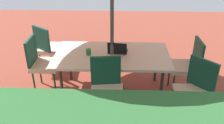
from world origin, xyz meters
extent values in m
cube|color=brown|center=(0.00, 0.00, -0.01)|extent=(10.00, 10.00, 0.02)
cube|color=silver|center=(0.00, 0.00, 0.71)|extent=(1.90, 1.04, 0.04)
cylinder|color=#333333|center=(-0.80, -0.37, 0.34)|extent=(0.05, 0.05, 0.69)
cylinder|color=#333333|center=(0.80, -0.37, 0.34)|extent=(0.05, 0.05, 0.69)
cylinder|color=#333333|center=(-0.80, 0.37, 0.34)|extent=(0.05, 0.05, 0.69)
cylinder|color=#333333|center=(0.80, 0.37, 0.34)|extent=(0.05, 0.05, 0.69)
cylinder|color=#4C4C4C|center=(0.00, 0.00, 1.20)|extent=(0.06, 0.06, 2.41)
cylinder|color=black|center=(0.00, 0.00, 0.03)|extent=(0.44, 0.44, 0.06)
cube|color=beige|center=(-1.22, -0.04, 0.49)|extent=(0.46, 0.46, 0.08)
cube|color=#144738|center=(-1.43, -0.04, 0.76)|extent=(0.05, 0.44, 0.45)
cylinder|color=#144738|center=(-1.03, -0.21, 0.23)|extent=(0.03, 0.03, 0.45)
cylinder|color=#144738|center=(-1.04, 0.15, 0.23)|extent=(0.03, 0.03, 0.45)
cylinder|color=#144738|center=(-1.39, -0.22, 0.23)|extent=(0.03, 0.03, 0.45)
cylinder|color=#144738|center=(-1.40, 0.14, 0.23)|extent=(0.03, 0.03, 0.45)
cube|color=beige|center=(-1.16, 0.78, 0.49)|extent=(0.46, 0.46, 0.08)
cube|color=#144738|center=(-1.31, 0.63, 0.76)|extent=(0.33, 0.35, 0.45)
cylinder|color=#144738|center=(-0.90, 0.77, 0.23)|extent=(0.03, 0.03, 0.45)
cylinder|color=#144738|center=(-1.15, 1.03, 0.23)|extent=(0.03, 0.03, 0.45)
cylinder|color=#144738|center=(-1.16, 0.52, 0.23)|extent=(0.03, 0.03, 0.45)
cylinder|color=#144738|center=(-1.41, 0.78, 0.23)|extent=(0.03, 0.03, 0.45)
cube|color=beige|center=(0.05, 0.80, 0.49)|extent=(0.46, 0.46, 0.08)
cube|color=#144738|center=(0.07, 0.59, 0.76)|extent=(0.44, 0.09, 0.45)
cylinder|color=#144738|center=(0.21, 1.00, 0.23)|extent=(0.03, 0.03, 0.45)
cylinder|color=#144738|center=(-0.15, 0.96, 0.23)|extent=(0.03, 0.03, 0.45)
cylinder|color=#144738|center=(0.25, 0.64, 0.23)|extent=(0.03, 0.03, 0.45)
cylinder|color=#144738|center=(-0.11, 0.60, 0.23)|extent=(0.03, 0.03, 0.45)
cube|color=beige|center=(1.15, -0.03, 0.49)|extent=(0.46, 0.46, 0.08)
cube|color=#144738|center=(1.36, -0.03, 0.76)|extent=(0.04, 0.44, 0.45)
cylinder|color=#144738|center=(0.98, 0.15, 0.23)|extent=(0.03, 0.03, 0.45)
cylinder|color=#144738|center=(0.97, -0.21, 0.23)|extent=(0.03, 0.03, 0.45)
cylinder|color=#144738|center=(1.34, 0.15, 0.23)|extent=(0.03, 0.03, 0.45)
cylinder|color=#144738|center=(1.33, -0.21, 0.23)|extent=(0.03, 0.03, 0.45)
cube|color=beige|center=(1.21, -0.72, 0.49)|extent=(0.46, 0.46, 0.08)
cube|color=#144738|center=(1.34, -0.55, 0.76)|extent=(0.37, 0.29, 0.45)
cylinder|color=#144738|center=(0.96, -0.76, 0.23)|extent=(0.03, 0.03, 0.45)
cylinder|color=#144738|center=(1.25, -0.97, 0.23)|extent=(0.03, 0.03, 0.45)
cylinder|color=#144738|center=(1.18, -0.47, 0.23)|extent=(0.03, 0.03, 0.45)
cylinder|color=#144738|center=(1.47, -0.68, 0.23)|extent=(0.03, 0.03, 0.45)
cube|color=#2D2D33|center=(-0.10, -0.10, 0.74)|extent=(0.34, 0.26, 0.02)
cube|color=black|center=(-0.08, 0.01, 0.84)|extent=(0.32, 0.09, 0.20)
cylinder|color=#286B33|center=(0.39, 0.03, 0.78)|extent=(0.08, 0.08, 0.10)
camera|label=1|loc=(-0.13, 3.73, 2.56)|focal=40.12mm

